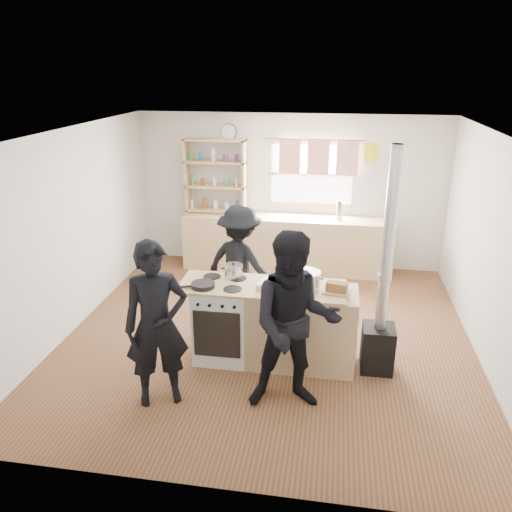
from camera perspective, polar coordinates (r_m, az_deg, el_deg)
name	(u,v)px	position (r m, az deg, el deg)	size (l,w,h in m)	color
ground	(268,335)	(6.41, 1.38, -9.02)	(5.00, 5.00, 0.01)	brown
back_counter	(287,243)	(8.22, 3.52, 1.45)	(3.40, 0.55, 0.90)	tan
shelving_unit	(215,176)	(8.24, -4.66, 9.14)	(1.00, 0.28, 1.20)	tan
thermos	(339,211)	(8.01, 9.49, 5.10)	(0.10, 0.10, 0.28)	silver
cooking_island	(274,324)	(5.68, 2.12, -7.76)	(1.97, 0.64, 0.93)	silver
skillet_greens	(203,285)	(5.47, -6.08, -3.29)	(0.34, 0.34, 0.05)	black
roast_tray	(273,286)	(5.40, 1.96, -3.41)	(0.36, 0.30, 0.07)	silver
stockpot_stove	(234,271)	(5.68, -2.58, -1.71)	(0.21, 0.21, 0.17)	silver
stockpot_counter	(306,281)	(5.38, 5.70, -2.82)	(0.31, 0.31, 0.23)	silver
bread_board	(337,288)	(5.37, 9.20, -3.68)	(0.31, 0.25, 0.12)	tan
flue_heater	(380,318)	(5.59, 14.03, -6.84)	(0.35, 0.35, 2.50)	black
person_near_left	(157,325)	(4.95, -11.29, -7.77)	(0.62, 0.41, 1.70)	black
person_near_right	(294,323)	(4.78, 4.42, -7.69)	(0.88, 0.69, 1.82)	black
person_far	(240,264)	(6.50, -1.82, -0.89)	(1.00, 0.58, 1.55)	black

